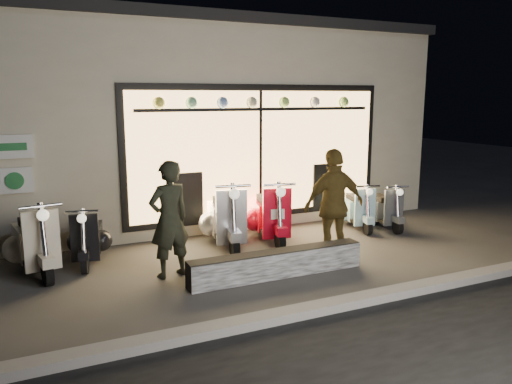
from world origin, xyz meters
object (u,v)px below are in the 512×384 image
Objects in this scene: man at (169,219)px; scooter_red at (269,215)px; graffiti_barrier at (277,264)px; scooter_silver at (225,218)px; woman at (334,205)px.

scooter_red is at bearing -165.38° from man.
graffiti_barrier is 2.07m from scooter_red.
scooter_red is (0.87, -0.02, -0.02)m from scooter_silver.
graffiti_barrier is at bearing 16.11° from woman.
woman is (1.19, 0.32, 0.72)m from graffiti_barrier.
scooter_silver is at bearing -50.34° from woman.
scooter_silver is at bearing 92.54° from graffiti_barrier.
man reaches higher than graffiti_barrier.
man is at bearing -127.13° from scooter_silver.
woman is at bearing 158.11° from man.
scooter_red reaches higher than graffiti_barrier.
scooter_red is 1.69m from woman.
scooter_silver is at bearing -169.08° from scooter_red.
man is at bearing 154.10° from graffiti_barrier.
scooter_silver reaches higher than graffiti_barrier.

